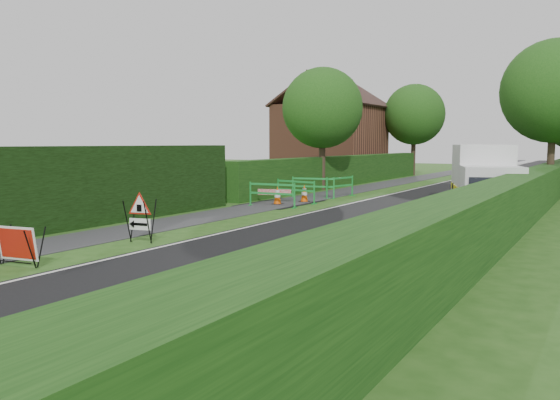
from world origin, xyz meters
The scene contains 24 objects.
ground centered at (0.00, 0.00, 0.00)m, with size 120.00×120.00×0.00m, color #234A15.
road_surface centered at (2.50, 35.00, 0.00)m, with size 6.00×90.00×0.02m, color black.
footpath centered at (-3.00, 35.00, 0.01)m, with size 2.00×90.00×0.02m, color #2D2D30.
hedge_west_near centered at (-5.00, 0.00, 0.00)m, with size 1.10×18.00×2.50m, color black.
hedge_west_far centered at (-5.00, 22.00, 0.00)m, with size 1.00×24.00×1.80m, color #14380F.
hedge_east centered at (6.50, 16.00, 0.00)m, with size 1.20×50.00×1.50m, color #14380F.
house_west centered at (-10.00, 30.00, 2.90)m, with size 7.50×7.40×7.88m.
tree_nw centered at (-4.60, 18.00, 4.48)m, with size 4.40×4.40×6.70m.
tree_ne centered at (6.40, 22.00, 5.17)m, with size 5.20×5.20×7.79m.
tree_fw centered at (-4.60, 34.00, 4.83)m, with size 4.80×4.80×7.24m.
red_rect_sign centered at (-1.41, -2.20, 0.49)m, with size 1.08×0.77×0.85m.
triangle_sign centered at (-1.26, 1.09, 0.78)m, with size 0.92×0.92×1.12m.
works_van centered at (4.62, 14.64, 1.34)m, with size 3.81×5.90×2.52m.
traffic_cone_0 centered at (4.76, 10.81, 0.39)m, with size 0.38×0.38×0.79m.
traffic_cone_1 centered at (5.33, 14.30, 0.39)m, with size 0.38×0.38×0.79m.
traffic_cone_2 centered at (4.86, 15.53, 0.39)m, with size 0.38×0.38×0.79m.
traffic_cone_3 centered at (-2.90, 10.56, 0.39)m, with size 0.38×0.38×0.79m.
traffic_cone_4 centered at (-2.37, 11.95, 0.39)m, with size 0.38×0.38×0.79m.
ped_barrier_0 centered at (-2.61, 9.68, 0.63)m, with size 2.08×0.56×1.00m.
ped_barrier_1 centered at (-2.61, 11.60, 0.63)m, with size 2.09×0.64×1.00m.
ped_barrier_2 centered at (-2.88, 13.73, 0.63)m, with size 2.09×0.82×1.00m.
ped_barrier_3 centered at (-1.96, 14.73, 0.63)m, with size 0.77×2.09×1.00m.
redwhite_plank centered at (-3.47, 11.23, 0.00)m, with size 1.50×0.04×0.25m, color red.
hatchback_car centered at (2.48, 24.58, 0.54)m, with size 1.28×3.18×1.08m, color silver.
Camera 1 is at (9.15, -8.92, 2.60)m, focal length 35.00 mm.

